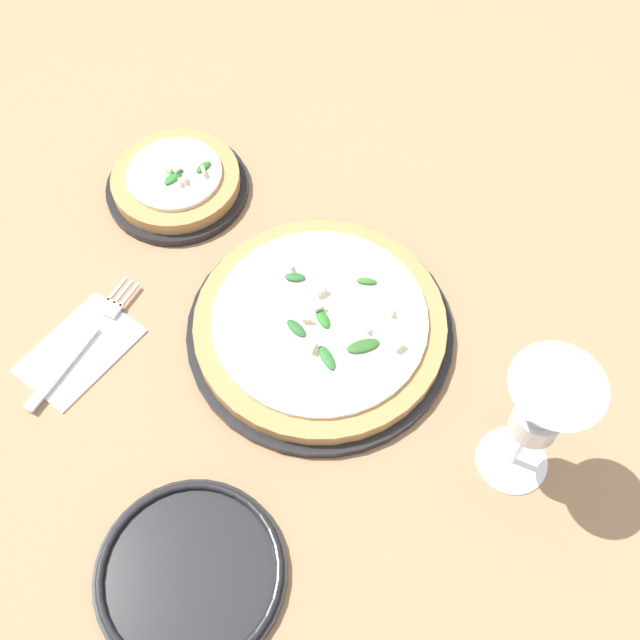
{
  "coord_description": "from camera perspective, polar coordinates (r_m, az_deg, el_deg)",
  "views": [
    {
      "loc": [
        -0.42,
        -0.23,
        0.76
      ],
      "look_at": [
        -0.03,
        -0.03,
        0.03
      ],
      "focal_mm": 42.0,
      "sensor_mm": 36.0,
      "label": 1
    }
  ],
  "objects": [
    {
      "name": "ground_plane",
      "position": [
        0.9,
        -0.64,
        1.38
      ],
      "size": [
        6.0,
        6.0,
        0.0
      ],
      "primitive_type": "plane",
      "color": "#9E7A56"
    },
    {
      "name": "pizza_arugula_main",
      "position": [
        0.87,
        0.0,
        -0.45
      ],
      "size": [
        0.31,
        0.31,
        0.05
      ],
      "color": "black",
      "rests_on": "ground_plane"
    },
    {
      "name": "pizza_personal_side",
      "position": [
        1.01,
        -10.87,
        10.25
      ],
      "size": [
        0.19,
        0.19,
        0.05
      ],
      "color": "black",
      "rests_on": "ground_plane"
    },
    {
      "name": "wine_glass",
      "position": [
        0.72,
        16.59,
        -6.65
      ],
      "size": [
        0.09,
        0.09,
        0.18
      ],
      "color": "white",
      "rests_on": "ground_plane"
    },
    {
      "name": "napkin",
      "position": [
        0.91,
        -17.85,
        -2.17
      ],
      "size": [
        0.15,
        0.11,
        0.01
      ],
      "rotation": [
        0.0,
        0.0,
        -0.17
      ],
      "color": "white",
      "rests_on": "ground_plane"
    },
    {
      "name": "fork",
      "position": [
        0.91,
        -17.66,
        -1.67
      ],
      "size": [
        0.19,
        0.02,
        0.0
      ],
      "rotation": [
        0.0,
        0.0,
        -0.01
      ],
      "color": "silver",
      "rests_on": "ground_plane"
    },
    {
      "name": "side_plate_white",
      "position": [
        0.78,
        -9.86,
        -18.48
      ],
      "size": [
        0.19,
        0.19,
        0.02
      ],
      "color": "black",
      "rests_on": "ground_plane"
    }
  ]
}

